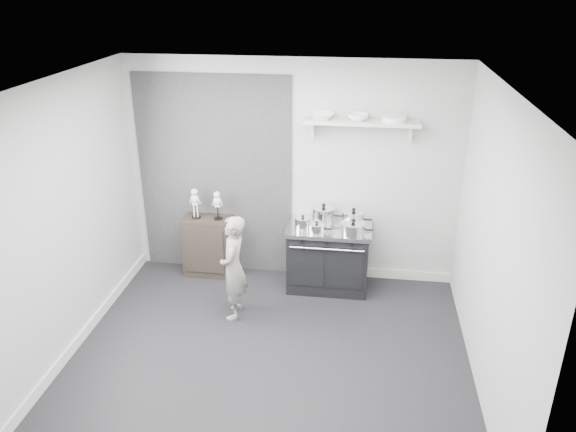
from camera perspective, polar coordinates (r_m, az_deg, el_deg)
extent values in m
plane|color=black|center=(5.82, -2.03, -14.13)|extent=(4.00, 4.00, 0.00)
cube|color=#B5B5B3|center=(6.76, 0.38, 4.49)|extent=(4.00, 0.02, 2.70)
cube|color=#B5B5B3|center=(3.61, -7.32, -14.39)|extent=(4.00, 0.02, 2.70)
cube|color=#B5B5B3|center=(5.78, -22.17, -0.75)|extent=(0.02, 3.60, 2.70)
cube|color=#B5B5B3|center=(5.18, 20.15, -3.25)|extent=(0.02, 3.60, 2.70)
cube|color=silver|center=(4.69, -2.51, 12.98)|extent=(4.00, 3.60, 0.02)
cube|color=black|center=(6.96, -7.43, 3.99)|extent=(1.90, 0.02, 2.50)
cube|color=silver|center=(7.22, 8.26, -5.69)|extent=(2.00, 0.03, 0.12)
cube|color=silver|center=(6.38, -20.22, -11.38)|extent=(0.03, 3.60, 0.12)
cube|color=silver|center=(6.39, 7.47, 9.43)|extent=(1.30, 0.26, 0.04)
cube|color=silver|center=(6.52, 2.53, 8.79)|extent=(0.03, 0.12, 0.20)
cube|color=silver|center=(6.51, 12.31, 8.26)|extent=(0.03, 0.12, 0.20)
cube|color=black|center=(6.81, 4.08, -4.34)|extent=(0.94, 0.57, 0.76)
cube|color=silver|center=(6.64, 4.18, -1.27)|extent=(1.00, 0.60, 0.05)
cube|color=black|center=(6.57, 1.93, -5.22)|extent=(0.40, 0.02, 0.49)
cube|color=black|center=(6.55, 5.90, -5.46)|extent=(0.40, 0.02, 0.49)
cylinder|color=silver|center=(6.41, 3.95, -3.39)|extent=(0.85, 0.02, 0.02)
cylinder|color=black|center=(6.41, 1.45, -2.58)|extent=(0.04, 0.03, 0.04)
cylinder|color=black|center=(6.39, 3.98, -2.73)|extent=(0.04, 0.03, 0.04)
cylinder|color=black|center=(6.38, 6.53, -2.87)|extent=(0.04, 0.03, 0.04)
cube|color=black|center=(7.17, -8.11, -3.02)|extent=(0.59, 0.34, 0.76)
imported|color=gray|center=(6.16, -5.56, -5.25)|extent=(0.31, 0.45, 1.20)
cylinder|color=silver|center=(6.51, 1.51, -0.82)|extent=(0.19, 0.19, 0.14)
cylinder|color=silver|center=(6.48, 1.52, -0.22)|extent=(0.19, 0.19, 0.01)
sphere|color=black|center=(6.47, 1.52, -0.02)|extent=(0.03, 0.03, 0.03)
cylinder|color=black|center=(6.50, 2.68, -0.89)|extent=(0.10, 0.02, 0.02)
cylinder|color=silver|center=(6.73, 3.62, 0.11)|extent=(0.27, 0.27, 0.17)
cylinder|color=silver|center=(6.69, 3.64, 0.83)|extent=(0.28, 0.28, 0.01)
sphere|color=black|center=(6.68, 3.65, 1.08)|extent=(0.05, 0.05, 0.05)
cylinder|color=black|center=(6.72, 5.12, 0.02)|extent=(0.10, 0.02, 0.02)
cylinder|color=silver|center=(6.65, 6.64, -0.30)|extent=(0.26, 0.26, 0.16)
cylinder|color=silver|center=(6.62, 6.68, 0.40)|extent=(0.27, 0.27, 0.01)
sphere|color=black|center=(6.61, 6.69, 0.65)|extent=(0.05, 0.05, 0.05)
cylinder|color=black|center=(6.65, 8.10, -0.38)|extent=(0.10, 0.02, 0.02)
cylinder|color=silver|center=(6.44, 6.61, -1.32)|extent=(0.27, 0.27, 0.13)
cylinder|color=silver|center=(6.41, 6.64, -0.75)|extent=(0.28, 0.28, 0.01)
sphere|color=black|center=(6.40, 6.66, -0.48)|extent=(0.05, 0.05, 0.05)
cylinder|color=black|center=(6.44, 8.18, -1.41)|extent=(0.10, 0.02, 0.02)
cylinder|color=silver|center=(6.45, 2.93, -1.27)|extent=(0.19, 0.19, 0.10)
cylinder|color=silver|center=(6.43, 2.94, -0.82)|extent=(0.20, 0.20, 0.01)
sphere|color=black|center=(6.42, 2.94, -0.62)|extent=(0.03, 0.03, 0.03)
cylinder|color=black|center=(6.45, 4.13, -1.34)|extent=(0.10, 0.02, 0.02)
imported|color=white|center=(6.40, 3.44, 10.10)|extent=(0.28, 0.28, 0.07)
imported|color=white|center=(6.38, 7.13, 9.95)|extent=(0.24, 0.24, 0.07)
cylinder|color=white|center=(6.39, 10.72, 9.68)|extent=(0.27, 0.27, 0.06)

